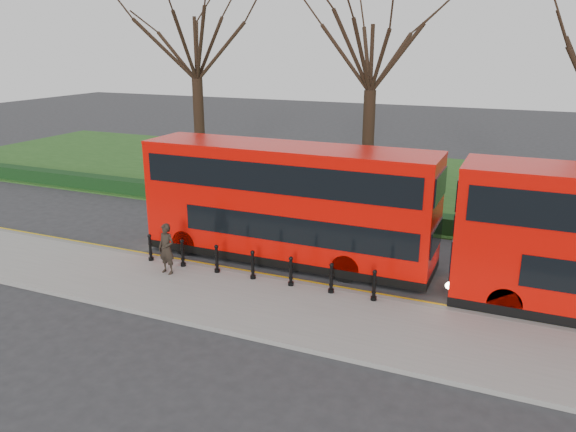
% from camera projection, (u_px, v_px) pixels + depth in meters
% --- Properties ---
extents(ground, '(120.00, 120.00, 0.00)m').
position_uv_depth(ground, '(242.00, 264.00, 21.44)').
color(ground, '#28282B').
rests_on(ground, ground).
extents(pavement, '(60.00, 4.00, 0.15)m').
position_uv_depth(pavement, '(200.00, 293.00, 18.79)').
color(pavement, gray).
rests_on(pavement, ground).
extents(kerb, '(60.00, 0.25, 0.16)m').
position_uv_depth(kerb, '(229.00, 272.00, 20.54)').
color(kerb, slate).
rests_on(kerb, ground).
extents(grass_verge, '(60.00, 18.00, 0.06)m').
position_uv_depth(grass_verge, '(356.00, 180.00, 34.58)').
color(grass_verge, '#224A18').
rests_on(grass_verge, ground).
extents(hedge, '(60.00, 0.90, 0.80)m').
position_uv_depth(hedge, '(308.00, 208.00, 27.28)').
color(hedge, black).
rests_on(hedge, ground).
extents(yellow_line_outer, '(60.00, 0.10, 0.01)m').
position_uv_depth(yellow_line_outer, '(233.00, 271.00, 20.83)').
color(yellow_line_outer, yellow).
rests_on(yellow_line_outer, ground).
extents(yellow_line_inner, '(60.00, 0.10, 0.01)m').
position_uv_depth(yellow_line_inner, '(236.00, 269.00, 21.00)').
color(yellow_line_inner, yellow).
rests_on(yellow_line_inner, ground).
extents(tree_left, '(7.21, 7.21, 11.27)m').
position_uv_depth(tree_left, '(195.00, 41.00, 30.83)').
color(tree_left, black).
rests_on(tree_left, ground).
extents(tree_mid, '(6.83, 6.83, 10.67)m').
position_uv_depth(tree_mid, '(372.00, 50.00, 27.16)').
color(tree_mid, black).
rests_on(tree_mid, ground).
extents(bollard_row, '(8.87, 0.15, 1.00)m').
position_uv_depth(bollard_row, '(253.00, 265.00, 19.63)').
color(bollard_row, black).
rests_on(bollard_row, pavement).
extents(bus_lead, '(11.23, 2.58, 4.47)m').
position_uv_depth(bus_lead, '(287.00, 204.00, 21.28)').
color(bus_lead, red).
rests_on(bus_lead, ground).
extents(pedestrian, '(0.73, 0.53, 1.85)m').
position_uv_depth(pedestrian, '(166.00, 249.00, 20.00)').
color(pedestrian, black).
rests_on(pedestrian, pavement).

